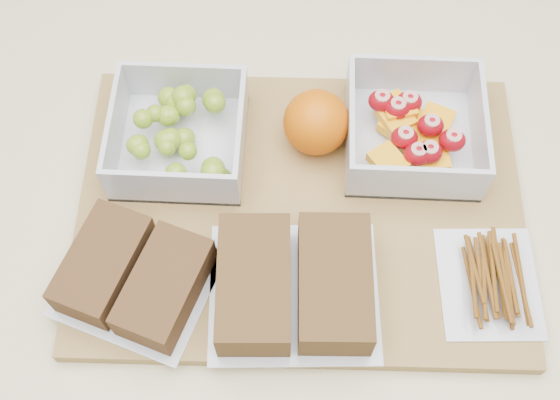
{
  "coord_description": "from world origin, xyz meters",
  "views": [
    {
      "loc": [
        0.01,
        -0.3,
        1.51
      ],
      "look_at": [
        0.0,
        0.0,
        0.93
      ],
      "focal_mm": 45.0,
      "sensor_mm": 36.0,
      "label": 1
    }
  ],
  "objects_px": {
    "sandwich_bag_left": "(134,276)",
    "pretzel_bag": "(492,279)",
    "orange": "(316,122)",
    "fruit_container": "(413,131)",
    "sandwich_bag_center": "(294,284)",
    "grape_container": "(179,134)",
    "cutting_board": "(301,210)"
  },
  "relations": [
    {
      "from": "grape_container",
      "to": "pretzel_bag",
      "type": "xyz_separation_m",
      "value": [
        0.29,
        -0.13,
        -0.01
      ]
    },
    {
      "from": "fruit_container",
      "to": "sandwich_bag_center",
      "type": "bearing_deg",
      "value": -123.79
    },
    {
      "from": "grape_container",
      "to": "orange",
      "type": "bearing_deg",
      "value": 5.76
    },
    {
      "from": "pretzel_bag",
      "to": "cutting_board",
      "type": "bearing_deg",
      "value": 157.54
    },
    {
      "from": "orange",
      "to": "sandwich_bag_center",
      "type": "bearing_deg",
      "value": -95.28
    },
    {
      "from": "sandwich_bag_left",
      "to": "sandwich_bag_center",
      "type": "xyz_separation_m",
      "value": [
        0.14,
        -0.0,
        0.0
      ]
    },
    {
      "from": "sandwich_bag_left",
      "to": "sandwich_bag_center",
      "type": "distance_m",
      "value": 0.14
    },
    {
      "from": "orange",
      "to": "pretzel_bag",
      "type": "bearing_deg",
      "value": -42.29
    },
    {
      "from": "sandwich_bag_left",
      "to": "pretzel_bag",
      "type": "xyz_separation_m",
      "value": [
        0.31,
        0.01,
        -0.01
      ]
    },
    {
      "from": "fruit_container",
      "to": "pretzel_bag",
      "type": "bearing_deg",
      "value": -66.02
    },
    {
      "from": "orange",
      "to": "pretzel_bag",
      "type": "relative_size",
      "value": 0.58
    },
    {
      "from": "sandwich_bag_center",
      "to": "grape_container",
      "type": "bearing_deg",
      "value": 128.02
    },
    {
      "from": "sandwich_bag_left",
      "to": "pretzel_bag",
      "type": "relative_size",
      "value": 1.43
    },
    {
      "from": "cutting_board",
      "to": "sandwich_bag_left",
      "type": "relative_size",
      "value": 2.66
    },
    {
      "from": "cutting_board",
      "to": "sandwich_bag_left",
      "type": "distance_m",
      "value": 0.17
    },
    {
      "from": "grape_container",
      "to": "fruit_container",
      "type": "distance_m",
      "value": 0.22
    },
    {
      "from": "orange",
      "to": "sandwich_bag_center",
      "type": "relative_size",
      "value": 0.41
    },
    {
      "from": "cutting_board",
      "to": "fruit_container",
      "type": "distance_m",
      "value": 0.13
    },
    {
      "from": "fruit_container",
      "to": "orange",
      "type": "bearing_deg",
      "value": -179.24
    },
    {
      "from": "sandwich_bag_center",
      "to": "orange",
      "type": "bearing_deg",
      "value": 84.72
    },
    {
      "from": "grape_container",
      "to": "fruit_container",
      "type": "xyz_separation_m",
      "value": [
        0.22,
        0.01,
        -0.0
      ]
    },
    {
      "from": "grape_container",
      "to": "sandwich_bag_center",
      "type": "relative_size",
      "value": 0.8
    },
    {
      "from": "sandwich_bag_center",
      "to": "pretzel_bag",
      "type": "relative_size",
      "value": 1.41
    },
    {
      "from": "pretzel_bag",
      "to": "sandwich_bag_left",
      "type": "bearing_deg",
      "value": -177.34
    },
    {
      "from": "cutting_board",
      "to": "sandwich_bag_center",
      "type": "height_order",
      "value": "sandwich_bag_center"
    },
    {
      "from": "cutting_board",
      "to": "sandwich_bag_left",
      "type": "bearing_deg",
      "value": -150.4
    },
    {
      "from": "grape_container",
      "to": "sandwich_bag_left",
      "type": "distance_m",
      "value": 0.15
    },
    {
      "from": "cutting_board",
      "to": "orange",
      "type": "xyz_separation_m",
      "value": [
        0.01,
        0.07,
        0.04
      ]
    },
    {
      "from": "grape_container",
      "to": "orange",
      "type": "height_order",
      "value": "orange"
    },
    {
      "from": "sandwich_bag_left",
      "to": "pretzel_bag",
      "type": "distance_m",
      "value": 0.31
    },
    {
      "from": "grape_container",
      "to": "cutting_board",
      "type": "bearing_deg",
      "value": -27.01
    },
    {
      "from": "fruit_container",
      "to": "sandwich_bag_left",
      "type": "relative_size",
      "value": 0.82
    }
  ]
}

